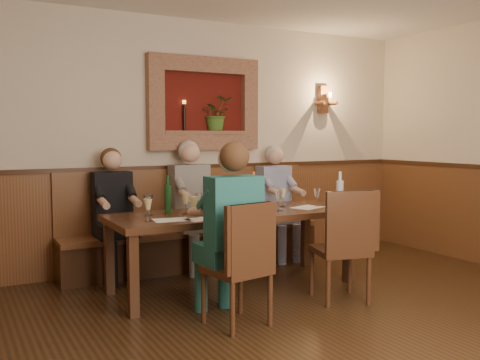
% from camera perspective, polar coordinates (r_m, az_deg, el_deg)
% --- Properties ---
extents(ground_plane, '(6.00, 6.00, 0.00)m').
position_cam_1_polar(ground_plane, '(3.89, 12.81, -17.81)').
color(ground_plane, black).
rests_on(ground_plane, ground).
extents(room_shell, '(6.04, 6.04, 2.82)m').
position_cam_1_polar(room_shell, '(3.62, 13.38, 11.03)').
color(room_shell, beige).
rests_on(room_shell, ground).
extents(wainscoting, '(6.02, 6.02, 1.15)m').
position_cam_1_polar(wainscoting, '(3.70, 12.98, -9.40)').
color(wainscoting, brown).
rests_on(wainscoting, ground).
extents(wall_niche, '(1.36, 0.30, 1.06)m').
position_cam_1_polar(wall_niche, '(6.22, -3.50, 7.72)').
color(wall_niche, '#51110B').
rests_on(wall_niche, ground).
extents(wall_sconce, '(0.25, 0.20, 0.35)m').
position_cam_1_polar(wall_sconce, '(7.08, 8.94, 8.42)').
color(wall_sconce, brown).
rests_on(wall_sconce, ground).
extents(dining_table, '(2.40, 0.90, 0.75)m').
position_cam_1_polar(dining_table, '(5.19, -0.71, -4.22)').
color(dining_table, '#361D10').
rests_on(dining_table, ground).
extents(bench, '(3.00, 0.45, 1.11)m').
position_cam_1_polar(bench, '(6.08, -4.88, -6.21)').
color(bench, '#381E0F').
rests_on(bench, ground).
extents(chair_near_left, '(0.50, 0.50, 0.98)m').
position_cam_1_polar(chair_near_left, '(4.26, -0.19, -11.61)').
color(chair_near_left, '#361D10').
rests_on(chair_near_left, ground).
extents(chair_near_right, '(0.55, 0.55, 1.01)m').
position_cam_1_polar(chair_near_right, '(4.94, 10.68, -9.26)').
color(chair_near_right, '#361D10').
rests_on(chair_near_right, ground).
extents(person_bench_left, '(0.39, 0.48, 1.36)m').
position_cam_1_polar(person_bench_left, '(5.64, -13.21, -4.81)').
color(person_bench_left, black).
rests_on(person_bench_left, ground).
extents(person_bench_mid, '(0.42, 0.52, 1.43)m').
position_cam_1_polar(person_bench_mid, '(5.92, -5.06, -3.93)').
color(person_bench_mid, '#5F5A57').
rests_on(person_bench_mid, ground).
extents(person_bench_right, '(0.40, 0.49, 1.37)m').
position_cam_1_polar(person_bench_right, '(6.44, 4.01, -3.47)').
color(person_bench_right, navy).
rests_on(person_bench_right, ground).
extents(person_chair_front, '(0.43, 0.52, 1.44)m').
position_cam_1_polar(person_chair_front, '(4.32, -1.24, -7.12)').
color(person_chair_front, navy).
rests_on(person_chair_front, ground).
extents(spittoon_bucket, '(0.29, 0.29, 0.27)m').
position_cam_1_polar(spittoon_bucket, '(5.09, -1.74, -1.98)').
color(spittoon_bucket, red).
rests_on(spittoon_bucket, dining_table).
extents(wine_bottle_green_a, '(0.08, 0.08, 0.38)m').
position_cam_1_polar(wine_bottle_green_a, '(5.30, 1.46, -1.52)').
color(wine_bottle_green_a, '#19471E').
rests_on(wine_bottle_green_a, dining_table).
extents(wine_bottle_green_b, '(0.07, 0.07, 0.36)m').
position_cam_1_polar(wine_bottle_green_b, '(5.09, -7.71, -1.93)').
color(wine_bottle_green_b, '#19471E').
rests_on(wine_bottle_green_b, dining_table).
extents(water_bottle, '(0.08, 0.08, 0.38)m').
position_cam_1_polar(water_bottle, '(5.42, 10.60, -1.46)').
color(water_bottle, silver).
rests_on(water_bottle, dining_table).
extents(tasting_sheet_a, '(0.34, 0.26, 0.00)m').
position_cam_1_polar(tasting_sheet_a, '(4.71, -7.32, -4.23)').
color(tasting_sheet_a, white).
rests_on(tasting_sheet_a, dining_table).
extents(tasting_sheet_b, '(0.31, 0.28, 0.00)m').
position_cam_1_polar(tasting_sheet_b, '(5.07, 2.02, -3.55)').
color(tasting_sheet_b, white).
rests_on(tasting_sheet_b, dining_table).
extents(tasting_sheet_c, '(0.38, 0.33, 0.00)m').
position_cam_1_polar(tasting_sheet_c, '(5.52, 7.23, -2.90)').
color(tasting_sheet_c, white).
rests_on(tasting_sheet_c, dining_table).
extents(tasting_sheet_d, '(0.31, 0.25, 0.00)m').
position_cam_1_polar(tasting_sheet_d, '(4.72, -4.13, -4.18)').
color(tasting_sheet_d, white).
rests_on(tasting_sheet_d, dining_table).
extents(wine_glass_0, '(0.08, 0.08, 0.19)m').
position_cam_1_polar(wine_glass_0, '(4.67, -9.80, -3.17)').
color(wine_glass_0, '#E0CD86').
rests_on(wine_glass_0, dining_table).
extents(wine_glass_1, '(0.08, 0.08, 0.19)m').
position_cam_1_polar(wine_glass_1, '(4.98, -9.84, -2.68)').
color(wine_glass_1, white).
rests_on(wine_glass_1, dining_table).
extents(wine_glass_2, '(0.08, 0.08, 0.19)m').
position_cam_1_polar(wine_glass_2, '(4.78, -4.93, -2.95)').
color(wine_glass_2, '#E0CD86').
rests_on(wine_glass_2, dining_table).
extents(wine_glass_3, '(0.08, 0.08, 0.19)m').
position_cam_1_polar(wine_glass_3, '(5.08, -4.42, -2.48)').
color(wine_glass_3, white).
rests_on(wine_glass_3, dining_table).
extents(wine_glass_4, '(0.08, 0.08, 0.19)m').
position_cam_1_polar(wine_glass_4, '(5.02, -1.32, -2.55)').
color(wine_glass_4, '#E0CD86').
rests_on(wine_glass_4, dining_table).
extents(wine_glass_5, '(0.08, 0.08, 0.19)m').
position_cam_1_polar(wine_glass_5, '(5.30, 0.08, -2.16)').
color(wine_glass_5, '#E0CD86').
rests_on(wine_glass_5, dining_table).
extents(wine_glass_6, '(0.08, 0.08, 0.19)m').
position_cam_1_polar(wine_glass_6, '(5.25, 4.12, -2.24)').
color(wine_glass_6, white).
rests_on(wine_glass_6, dining_table).
extents(wine_glass_7, '(0.08, 0.08, 0.19)m').
position_cam_1_polar(wine_glass_7, '(5.55, 4.58, -1.86)').
color(wine_glass_7, '#E0CD86').
rests_on(wine_glass_7, dining_table).
extents(wine_glass_8, '(0.08, 0.08, 0.19)m').
position_cam_1_polar(wine_glass_8, '(5.58, 8.21, -1.86)').
color(wine_glass_8, white).
rests_on(wine_glass_8, dining_table).
extents(wine_glass_9, '(0.08, 0.08, 0.19)m').
position_cam_1_polar(wine_glass_9, '(4.79, -2.06, -2.91)').
color(wine_glass_9, '#E0CD86').
rests_on(wine_glass_9, dining_table).
extents(wine_glass_10, '(0.08, 0.08, 0.19)m').
position_cam_1_polar(wine_glass_10, '(5.03, -9.62, -2.60)').
color(wine_glass_10, white).
rests_on(wine_glass_10, dining_table).
extents(wine_glass_11, '(0.08, 0.08, 0.19)m').
position_cam_1_polar(wine_glass_11, '(5.04, -5.82, -2.55)').
color(wine_glass_11, '#E0CD86').
rests_on(wine_glass_11, dining_table).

